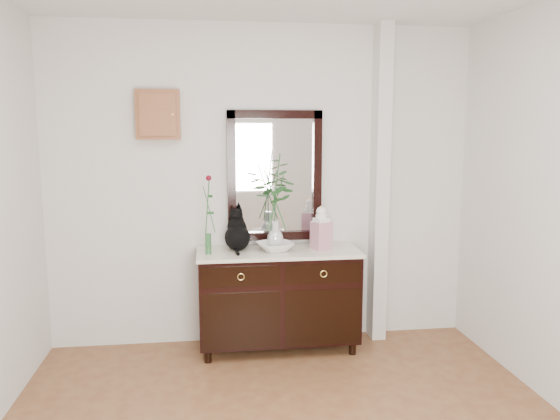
{
  "coord_description": "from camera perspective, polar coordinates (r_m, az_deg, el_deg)",
  "views": [
    {
      "loc": [
        -0.47,
        -2.6,
        1.85
      ],
      "look_at": [
        0.1,
        1.63,
        1.2
      ],
      "focal_mm": 35.0,
      "sensor_mm": 36.0,
      "label": 1
    }
  ],
  "objects": [
    {
      "name": "ginger_jar",
      "position": [
        4.51,
        4.34,
        -1.81
      ],
      "size": [
        0.18,
        0.18,
        0.37
      ],
      "primitive_type": null,
      "rotation": [
        0.0,
        0.0,
        0.38
      ],
      "color": "silver",
      "rests_on": "sideboard"
    },
    {
      "name": "vase_branches",
      "position": [
        4.39,
        -0.51,
        0.98
      ],
      "size": [
        0.5,
        0.5,
        0.79
      ],
      "primitive_type": null,
      "rotation": [
        0.0,
        0.0,
        0.42
      ],
      "color": "silver",
      "rests_on": "lotus_bowl"
    },
    {
      "name": "wall_back",
      "position": [
        4.64,
        -1.8,
        2.46
      ],
      "size": [
        3.6,
        0.04,
        2.7
      ],
      "primitive_type": "cube",
      "color": "silver",
      "rests_on": "ground"
    },
    {
      "name": "pilaster",
      "position": [
        4.76,
        10.37,
        2.49
      ],
      "size": [
        0.12,
        0.2,
        2.7
      ],
      "primitive_type": "cube",
      "color": "silver",
      "rests_on": "ground"
    },
    {
      "name": "key_cabinet",
      "position": [
        4.56,
        -12.62,
        9.7
      ],
      "size": [
        0.35,
        0.1,
        0.4
      ],
      "primitive_type": "cube",
      "color": "brown",
      "rests_on": "wall_back"
    },
    {
      "name": "cat",
      "position": [
        4.49,
        -4.49,
        -2.03
      ],
      "size": [
        0.25,
        0.31,
        0.34
      ],
      "primitive_type": null,
      "rotation": [
        0.0,
        0.0,
        0.05
      ],
      "color": "black",
      "rests_on": "sideboard"
    },
    {
      "name": "sideboard",
      "position": [
        4.58,
        -0.17,
        -8.82
      ],
      "size": [
        1.33,
        0.52,
        0.82
      ],
      "color": "black",
      "rests_on": "ground"
    },
    {
      "name": "wall_mirror",
      "position": [
        4.62,
        -0.55,
        3.57
      ],
      "size": [
        0.8,
        0.06,
        1.1
      ],
      "color": "black",
      "rests_on": "wall_back"
    },
    {
      "name": "lotus_bowl",
      "position": [
        4.46,
        -0.5,
        -3.84
      ],
      "size": [
        0.36,
        0.36,
        0.07
      ],
      "primitive_type": "imported",
      "rotation": [
        0.0,
        0.0,
        0.3
      ],
      "color": "white",
      "rests_on": "sideboard"
    },
    {
      "name": "bud_vase_rose",
      "position": [
        4.33,
        -7.57,
        -0.44
      ],
      "size": [
        0.1,
        0.1,
        0.64
      ],
      "primitive_type": null,
      "rotation": [
        0.0,
        0.0,
        -0.28
      ],
      "color": "#2F6535",
      "rests_on": "sideboard"
    }
  ]
}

